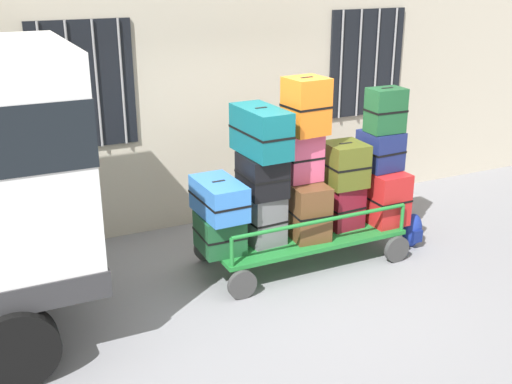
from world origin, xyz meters
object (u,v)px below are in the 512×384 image
suitcase_right_middle (380,150)px  suitcase_center_middle (303,157)px  suitcase_midleft_middle (262,175)px  suitcase_midleft_top (261,131)px  suitcase_left_middle (219,198)px  backpack (412,231)px  suitcase_left_bottom (220,233)px  suitcase_center_top (306,106)px  suitcase_midright_middle (345,164)px  suitcase_midleft_bottom (262,217)px  suitcase_right_bottom (377,193)px  suitcase_right_top (386,110)px  suitcase_center_bottom (302,207)px  luggage_cart (302,237)px  suitcase_midright_bottom (342,205)px

suitcase_right_middle → suitcase_center_middle: bearing=179.5°
suitcase_midleft_middle → suitcase_midleft_top: suitcase_midleft_top is taller
suitcase_left_middle → backpack: size_ratio=1.70×
suitcase_left_bottom → suitcase_center_top: 1.68m
suitcase_midright_middle → suitcase_midleft_top: bearing=176.3°
suitcase_midleft_bottom → suitcase_right_bottom: (1.58, 0.02, 0.04)m
suitcase_midleft_bottom → suitcase_center_top: size_ratio=0.90×
suitcase_midleft_middle → suitcase_right_middle: (1.58, 0.01, 0.08)m
suitcase_center_middle → suitcase_right_top: size_ratio=1.07×
suitcase_midleft_middle → suitcase_midleft_top: 0.49m
backpack → suitcase_midleft_bottom: bearing=172.6°
suitcase_right_bottom → suitcase_right_middle: size_ratio=1.79×
suitcase_midleft_top → suitcase_center_middle: 0.64m
suitcase_midleft_bottom → suitcase_right_top: suitcase_right_top is taller
suitcase_left_bottom → suitcase_center_top: bearing=0.9°
suitcase_midleft_bottom → suitcase_center_top: bearing=-1.9°
suitcase_left_middle → suitcase_right_middle: bearing=1.0°
suitcase_left_middle → suitcase_right_top: suitcase_right_top is taller
suitcase_center_top → backpack: size_ratio=1.43×
suitcase_right_middle → suitcase_midleft_bottom: bearing=-179.9°
suitcase_left_middle → suitcase_midleft_top: bearing=6.5°
suitcase_center_bottom → suitcase_right_bottom: same height
suitcase_center_bottom → suitcase_right_bottom: (1.06, 0.00, 0.00)m
suitcase_midleft_bottom → suitcase_right_top: 1.92m
suitcase_midleft_top → suitcase_right_middle: suitcase_midleft_top is taller
suitcase_right_bottom → luggage_cart: bearing=-178.6°
suitcase_right_bottom → suitcase_midleft_middle: bearing=-179.1°
suitcase_midright_bottom → suitcase_right_middle: (0.53, 0.02, 0.61)m
suitcase_midleft_bottom → suitcase_midleft_middle: 0.51m
suitcase_left_bottom → suitcase_left_middle: bearing=-90.0°
suitcase_midleft_middle → backpack: 2.20m
suitcase_center_middle → suitcase_left_bottom: bearing=-177.6°
suitcase_left_middle → suitcase_midleft_top: (0.53, 0.06, 0.66)m
suitcase_midleft_top → suitcase_right_top: suitcase_right_top is taller
suitcase_center_bottom → suitcase_center_middle: bearing=-90.0°
suitcase_center_bottom → suitcase_center_top: bearing=-90.0°
suitcase_center_middle → suitcase_midleft_middle: bearing=-178.0°
suitcase_center_middle → suitcase_right_bottom: size_ratio=0.65×
suitcase_midleft_bottom → suitcase_midright_bottom: suitcase_midleft_bottom is taller
suitcase_left_middle → suitcase_midright_middle: size_ratio=1.46×
suitcase_center_top → suitcase_right_top: 1.07m
suitcase_center_middle → suitcase_left_middle: bearing=-177.5°
suitcase_midright_middle → backpack: (0.91, -0.21, -0.93)m
suitcase_left_middle → suitcase_midright_middle: bearing=-0.3°
suitcase_left_bottom → suitcase_center_middle: size_ratio=0.96×
suitcase_midright_middle → suitcase_midleft_bottom: bearing=177.6°
suitcase_midleft_middle → suitcase_midright_middle: (1.06, -0.04, -0.02)m
suitcase_midleft_top → suitcase_right_bottom: size_ratio=0.96×
suitcase_left_bottom → suitcase_midright_bottom: size_ratio=1.03×
suitcase_center_top → suitcase_right_middle: 1.24m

